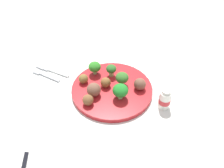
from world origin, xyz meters
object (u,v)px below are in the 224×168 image
(broccoli_floret_front_right, at_px, (95,67))
(meatball_near_rim, at_px, (94,90))
(napkin, at_px, (50,74))
(plate, at_px, (112,90))
(knife, at_px, (51,69))
(broccoli_floret_back_left, at_px, (111,69))
(meatball_back_right, at_px, (140,84))
(meatball_front_right, at_px, (106,82))
(yogurt_bottle, at_px, (165,99))
(meatball_back_left, at_px, (88,100))
(fork, at_px, (45,75))
(broccoli_floret_back_right, at_px, (120,91))
(broccoli_floret_center, at_px, (122,78))
(meatball_center, at_px, (83,79))

(broccoli_floret_front_right, xyz_separation_m, meatball_near_rim, (-0.05, 0.10, -0.01))
(napkin, bearing_deg, plate, -176.69)
(meatball_near_rim, xyz_separation_m, knife, (0.21, -0.06, -0.03))
(knife, bearing_deg, meatball_near_rim, 164.97)
(broccoli_floret_back_left, height_order, meatball_back_right, broccoli_floret_back_left)
(meatball_front_right, height_order, yogurt_bottle, yogurt_bottle)
(meatball_back_left, height_order, fork, meatball_back_left)
(broccoli_floret_back_right, xyz_separation_m, meatball_back_right, (-0.04, -0.07, -0.01))
(broccoli_floret_center, height_order, yogurt_bottle, yogurt_bottle)
(meatball_back_right, xyz_separation_m, meatball_back_left, (0.13, 0.14, -0.00))
(broccoli_floret_center, bearing_deg, meatball_near_rim, 52.30)
(meatball_back_right, bearing_deg, broccoli_floret_back_right, 57.69)
(meatball_center, bearing_deg, broccoli_floret_front_right, -103.31)
(broccoli_floret_back_left, distance_m, broccoli_floret_front_right, 0.06)
(broccoli_floret_front_right, bearing_deg, napkin, 20.10)
(meatball_front_right, distance_m, napkin, 0.23)
(meatball_back_left, bearing_deg, broccoli_floret_center, -115.97)
(napkin, bearing_deg, broccoli_floret_center, -170.66)
(yogurt_bottle, bearing_deg, meatball_front_right, 1.54)
(broccoli_floret_back_left, relative_size, broccoli_floret_front_right, 0.93)
(broccoli_floret_back_left, relative_size, meatball_back_left, 1.27)
(plate, xyz_separation_m, meatball_back_right, (-0.09, -0.04, 0.03))
(plate, xyz_separation_m, meatball_front_right, (0.02, -0.00, 0.03))
(broccoli_floret_back_left, relative_size, meatball_back_right, 1.11)
(broccoli_floret_center, xyz_separation_m, napkin, (0.27, 0.05, -0.05))
(broccoli_floret_back_right, bearing_deg, meatball_front_right, -25.12)
(plate, height_order, broccoli_floret_back_right, broccoli_floret_back_right)
(fork, bearing_deg, meatball_front_right, -171.69)
(broccoli_floret_center, xyz_separation_m, meatball_front_right, (0.05, 0.03, -0.01))
(meatball_center, height_order, yogurt_bottle, yogurt_bottle)
(fork, relative_size, yogurt_bottle, 1.63)
(broccoli_floret_front_right, relative_size, broccoli_floret_center, 0.96)
(broccoli_floret_front_right, distance_m, meatball_front_right, 0.08)
(plate, height_order, broccoli_floret_center, broccoli_floret_center)
(meatball_front_right, bearing_deg, meatball_back_left, 81.49)
(broccoli_floret_back_right, relative_size, yogurt_bottle, 0.73)
(meatball_back_right, distance_m, meatball_center, 0.20)
(broccoli_floret_back_right, xyz_separation_m, knife, (0.30, -0.03, -0.04))
(plate, relative_size, napkin, 1.65)
(plate, distance_m, broccoli_floret_back_right, 0.07)
(napkin, distance_m, fork, 0.02)
(broccoli_floret_back_right, xyz_separation_m, meatball_center, (0.15, -0.01, -0.02))
(broccoli_floret_front_right, xyz_separation_m, napkin, (0.16, 0.06, -0.04))
(meatball_back_right, bearing_deg, broccoli_floret_center, 7.46)
(broccoli_floret_back_right, relative_size, fork, 0.45)
(meatball_front_right, bearing_deg, napkin, 4.33)
(broccoli_floret_back_right, height_order, meatball_front_right, broccoli_floret_back_right)
(broccoli_floret_back_left, distance_m, meatball_near_rim, 0.11)
(meatball_front_right, bearing_deg, meatball_center, 12.43)
(meatball_center, bearing_deg, napkin, -0.15)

